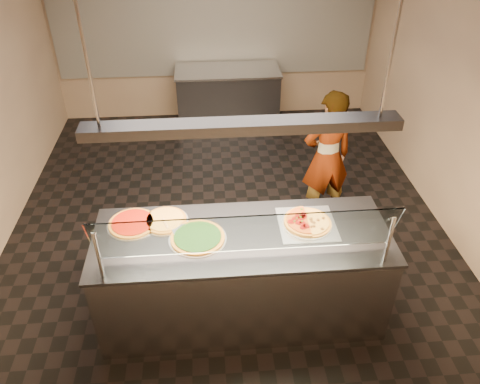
{
  "coord_description": "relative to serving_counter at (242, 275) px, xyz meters",
  "views": [
    {
      "loc": [
        -0.21,
        -4.32,
        3.48
      ],
      "look_at": [
        0.08,
        -0.83,
        1.02
      ],
      "focal_mm": 35.0,
      "sensor_mm": 36.0,
      "label": 1
    }
  ],
  "objects": [
    {
      "name": "lamp_rod_right",
      "position": [
        1.0,
        0.0,
        2.03
      ],
      "size": [
        0.02,
        0.02,
        1.01
      ],
      "primitive_type": "cylinder",
      "color": "#B7B7BC",
      "rests_on": "ceiling"
    },
    {
      "name": "wall_back",
      "position": [
        -0.05,
        4.34,
        1.03
      ],
      "size": [
        5.0,
        0.02,
        3.0
      ],
      "primitive_type": "cube",
      "color": "tan",
      "rests_on": "ground"
    },
    {
      "name": "pizza_tomato",
      "position": [
        -0.93,
        0.23,
        0.48
      ],
      "size": [
        0.44,
        0.44,
        0.03
      ],
      "color": "silver",
      "rests_on": "serving_counter"
    },
    {
      "name": "prep_table",
      "position": [
        0.11,
        3.88,
        0.0
      ],
      "size": [
        1.6,
        0.74,
        0.93
      ],
      "color": "#3B3B41",
      "rests_on": "ground"
    },
    {
      "name": "ground",
      "position": [
        -0.05,
        1.33,
        -0.48
      ],
      "size": [
        5.0,
        6.0,
        0.02
      ],
      "primitive_type": "cube",
      "color": "black",
      "rests_on": "ground"
    },
    {
      "name": "sneeze_guard",
      "position": [
        0.0,
        -0.34,
        0.76
      ],
      "size": [
        2.27,
        0.18,
        0.54
      ],
      "color": "#B7B7BC",
      "rests_on": "serving_counter"
    },
    {
      "name": "heat_lamp_housing",
      "position": [
        0.0,
        0.0,
        1.48
      ],
      "size": [
        2.3,
        0.18,
        0.08
      ],
      "primitive_type": "cube",
      "color": "#3B3B41",
      "rests_on": "ceiling"
    },
    {
      "name": "pizza_spinach",
      "position": [
        -0.37,
        -0.01,
        0.48
      ],
      "size": [
        0.48,
        0.48,
        0.03
      ],
      "color": "silver",
      "rests_on": "serving_counter"
    },
    {
      "name": "pizza_spatula",
      "position": [
        -0.59,
        0.14,
        0.49
      ],
      "size": [
        0.24,
        0.22,
        0.02
      ],
      "color": "#B7B7BC",
      "rests_on": "pizza_spinach"
    },
    {
      "name": "perforated_tray",
      "position": [
        0.57,
        0.1,
        0.47
      ],
      "size": [
        0.49,
        0.49,
        0.01
      ],
      "color": "silver",
      "rests_on": "serving_counter"
    },
    {
      "name": "tile_band",
      "position": [
        -0.05,
        4.31,
        0.83
      ],
      "size": [
        4.9,
        0.02,
        1.2
      ],
      "primitive_type": "cube",
      "color": "silver",
      "rests_on": "wall_back"
    },
    {
      "name": "wall_right",
      "position": [
        2.46,
        1.33,
        1.03
      ],
      "size": [
        0.02,
        6.0,
        3.0
      ],
      "primitive_type": "cube",
      "color": "tan",
      "rests_on": "ground"
    },
    {
      "name": "half_pizza_sausage",
      "position": [
        0.67,
        0.1,
        0.49
      ],
      "size": [
        0.2,
        0.4,
        0.04
      ],
      "color": "#9D5F1B",
      "rests_on": "perforated_tray"
    },
    {
      "name": "pizza_cheese",
      "position": [
        -0.65,
        0.24,
        0.48
      ],
      "size": [
        0.4,
        0.4,
        0.03
      ],
      "color": "silver",
      "rests_on": "serving_counter"
    },
    {
      "name": "lamp_rod_left",
      "position": [
        -1.0,
        0.0,
        2.03
      ],
      "size": [
        0.02,
        0.02,
        1.01
      ],
      "primitive_type": "cylinder",
      "color": "#B7B7BC",
      "rests_on": "ceiling"
    },
    {
      "name": "half_pizza_pepperoni",
      "position": [
        0.48,
        0.1,
        0.5
      ],
      "size": [
        0.21,
        0.4,
        0.05
      ],
      "color": "#9D5F1B",
      "rests_on": "perforated_tray"
    },
    {
      "name": "wall_front",
      "position": [
        -0.05,
        -1.68,
        1.03
      ],
      "size": [
        5.0,
        0.02,
        3.0
      ],
      "primitive_type": "cube",
      "color": "tan",
      "rests_on": "ground"
    },
    {
      "name": "worker",
      "position": [
        1.08,
        1.42,
        0.33
      ],
      "size": [
        0.64,
        0.49,
        1.59
      ],
      "primitive_type": "imported",
      "rotation": [
        0.0,
        0.0,
        3.34
      ],
      "color": "#45414A",
      "rests_on": "ground"
    },
    {
      "name": "serving_counter",
      "position": [
        0.0,
        0.0,
        0.0
      ],
      "size": [
        2.51,
        0.94,
        0.93
      ],
      "color": "#B7B7BC",
      "rests_on": "ground"
    }
  ]
}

